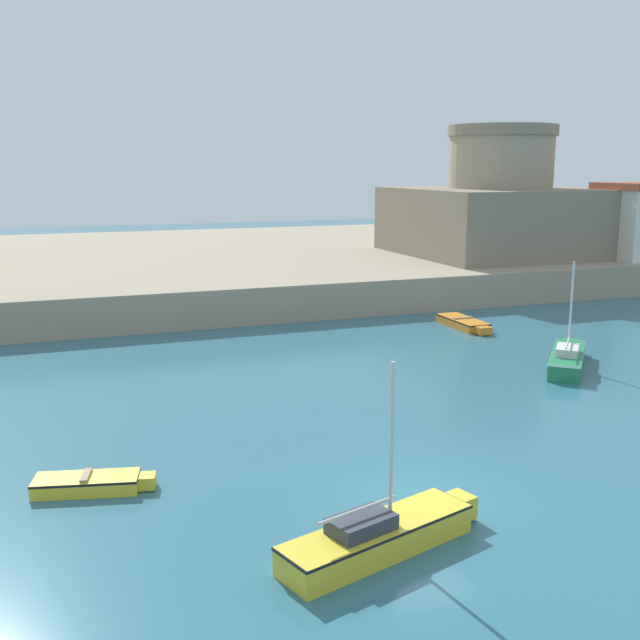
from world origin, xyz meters
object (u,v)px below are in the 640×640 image
dinghy_orange_3 (464,323)px  fortress (499,210)px  dinghy_yellow_1 (90,483)px  sailboat_yellow_2 (380,534)px  sailboat_green_4 (567,358)px

dinghy_orange_3 → fortress: 18.97m
dinghy_yellow_1 → dinghy_orange_3: dinghy_orange_3 is taller
sailboat_yellow_2 → dinghy_orange_3: (14.85, 20.87, -0.18)m
dinghy_yellow_1 → sailboat_green_4: bearing=16.1°
dinghy_yellow_1 → sailboat_yellow_2: sailboat_yellow_2 is taller
dinghy_yellow_1 → fortress: (32.39, 29.24, 5.27)m
sailboat_yellow_2 → fortress: size_ratio=0.39×
sailboat_green_4 → fortress: bearing=63.5°
dinghy_orange_3 → fortress: fortress is taller
sailboat_green_4 → fortress: size_ratio=0.35×
dinghy_orange_3 → sailboat_green_4: size_ratio=0.87×
dinghy_orange_3 → fortress: (11.43, 14.20, 5.25)m
dinghy_yellow_1 → dinghy_orange_3: size_ratio=0.79×
dinghy_yellow_1 → dinghy_orange_3: (20.96, 15.05, 0.02)m
dinghy_yellow_1 → dinghy_orange_3: bearing=35.7°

